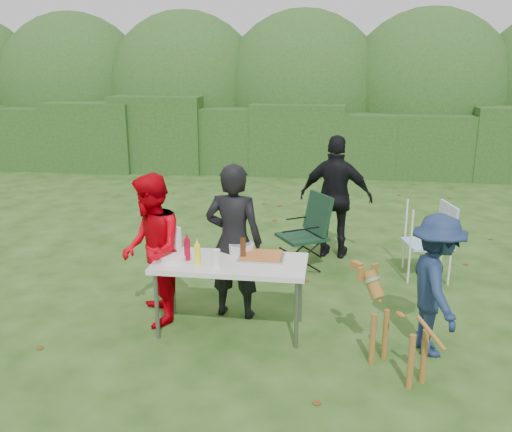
# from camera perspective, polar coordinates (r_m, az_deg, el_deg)

# --- Properties ---
(ground) EXTENTS (80.00, 80.00, 0.00)m
(ground) POSITION_cam_1_polar(r_m,az_deg,el_deg) (5.83, -1.25, -10.87)
(ground) COLOR #1E4211
(hedge_row) EXTENTS (22.00, 1.40, 1.70)m
(hedge_row) POSITION_cam_1_polar(r_m,az_deg,el_deg) (13.28, 4.40, 8.16)
(hedge_row) COLOR #23471C
(hedge_row) RESTS_ON ground
(shrub_backdrop) EXTENTS (20.00, 2.60, 3.20)m
(shrub_backdrop) POSITION_cam_1_polar(r_m,az_deg,el_deg) (14.80, 4.89, 11.85)
(shrub_backdrop) COLOR #3D6628
(shrub_backdrop) RESTS_ON ground
(folding_table) EXTENTS (1.50, 0.70, 0.74)m
(folding_table) POSITION_cam_1_polar(r_m,az_deg,el_deg) (5.37, -2.71, -5.30)
(folding_table) COLOR silver
(folding_table) RESTS_ON ground
(person_cook) EXTENTS (0.64, 0.45, 1.66)m
(person_cook) POSITION_cam_1_polar(r_m,az_deg,el_deg) (5.64, -2.34, -2.71)
(person_cook) COLOR black
(person_cook) RESTS_ON ground
(person_red_jacket) EXTENTS (0.84, 0.93, 1.57)m
(person_red_jacket) POSITION_cam_1_polar(r_m,az_deg,el_deg) (5.62, -10.92, -3.55)
(person_red_jacket) COLOR red
(person_red_jacket) RESTS_ON ground
(person_black_puffy) EXTENTS (1.05, 0.59, 1.69)m
(person_black_puffy) POSITION_cam_1_polar(r_m,az_deg,el_deg) (7.48, 8.41, 1.96)
(person_black_puffy) COLOR black
(person_black_puffy) RESTS_ON ground
(child) EXTENTS (0.61, 0.93, 1.34)m
(child) POSITION_cam_1_polar(r_m,az_deg,el_deg) (5.23, 18.37, -6.95)
(child) COLOR navy
(child) RESTS_ON ground
(dog) EXTENTS (0.85, 0.91, 0.85)m
(dog) POSITION_cam_1_polar(r_m,az_deg,el_deg) (4.89, 14.83, -11.43)
(dog) COLOR olive
(dog) RESTS_ON ground
(camping_chair) EXTENTS (0.86, 0.86, 1.00)m
(camping_chair) POSITION_cam_1_polar(r_m,az_deg,el_deg) (7.05, 4.88, -1.73)
(camping_chair) COLOR #14321E
(camping_chair) RESTS_ON ground
(lawn_chair) EXTENTS (0.67, 0.67, 0.96)m
(lawn_chair) POSITION_cam_1_polar(r_m,az_deg,el_deg) (7.11, 17.60, -2.47)
(lawn_chair) COLOR #3896C3
(lawn_chair) RESTS_ON ground
(food_tray) EXTENTS (0.45, 0.30, 0.02)m
(food_tray) POSITION_cam_1_polar(r_m,az_deg,el_deg) (5.41, 0.56, -4.40)
(food_tray) COLOR #B7B7BA
(food_tray) RESTS_ON folding_table
(focaccia_bread) EXTENTS (0.40, 0.26, 0.04)m
(focaccia_bread) POSITION_cam_1_polar(r_m,az_deg,el_deg) (5.40, 0.56, -4.12)
(focaccia_bread) COLOR #C56C31
(focaccia_bread) RESTS_ON food_tray
(mustard_bottle) EXTENTS (0.06, 0.06, 0.20)m
(mustard_bottle) POSITION_cam_1_polar(r_m,az_deg,el_deg) (5.27, -6.19, -4.02)
(mustard_bottle) COLOR #FAFB1F
(mustard_bottle) RESTS_ON folding_table
(ketchup_bottle) EXTENTS (0.06, 0.06, 0.22)m
(ketchup_bottle) POSITION_cam_1_polar(r_m,az_deg,el_deg) (5.38, -7.26, -3.51)
(ketchup_bottle) COLOR #AA0326
(ketchup_bottle) RESTS_ON folding_table
(beer_bottle) EXTENTS (0.06, 0.06, 0.24)m
(beer_bottle) POSITION_cam_1_polar(r_m,az_deg,el_deg) (5.30, -1.38, -3.56)
(beer_bottle) COLOR #47230F
(beer_bottle) RESTS_ON folding_table
(paper_towel_roll) EXTENTS (0.12, 0.12, 0.26)m
(paper_towel_roll) POSITION_cam_1_polar(r_m,az_deg,el_deg) (5.61, -8.44, -2.52)
(paper_towel_roll) COLOR white
(paper_towel_roll) RESTS_ON folding_table
(cup_stack) EXTENTS (0.08, 0.08, 0.18)m
(cup_stack) POSITION_cam_1_polar(r_m,az_deg,el_deg) (5.16, -4.21, -4.50)
(cup_stack) COLOR white
(cup_stack) RESTS_ON folding_table
(pasta_bowl) EXTENTS (0.26, 0.26, 0.10)m
(pasta_bowl) POSITION_cam_1_polar(r_m,az_deg,el_deg) (5.55, -1.52, -3.42)
(pasta_bowl) COLOR silver
(pasta_bowl) RESTS_ON folding_table
(plate_stack) EXTENTS (0.24, 0.24, 0.05)m
(plate_stack) POSITION_cam_1_polar(r_m,az_deg,el_deg) (5.40, -8.69, -4.46)
(plate_stack) COLOR white
(plate_stack) RESTS_ON folding_table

